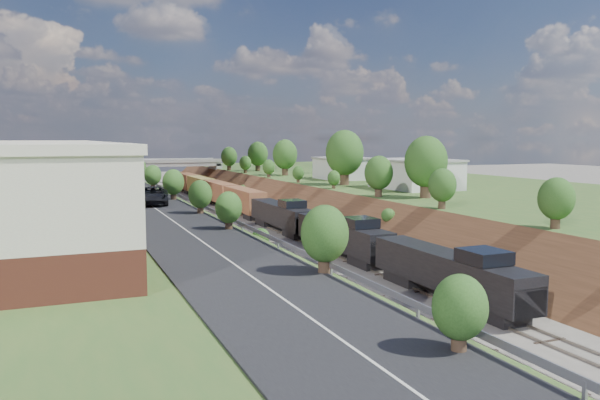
# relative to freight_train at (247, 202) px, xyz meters

# --- Properties ---
(platform_right) EXTENTS (44.00, 180.00, 5.00)m
(platform_right) POSITION_rel_freight_train_xyz_m (30.40, -7.11, 0.06)
(platform_right) COLOR #395F27
(platform_right) RESTS_ON ground
(embankment_left) EXTENTS (10.00, 180.00, 10.00)m
(embankment_left) POSITION_rel_freight_train_xyz_m (-13.60, -7.11, -2.44)
(embankment_left) COLOR brown
(embankment_left) RESTS_ON ground
(embankment_right) EXTENTS (10.00, 180.00, 10.00)m
(embankment_right) POSITION_rel_freight_train_xyz_m (8.40, -7.11, -2.44)
(embankment_right) COLOR brown
(embankment_right) RESTS_ON ground
(rail_left_track) EXTENTS (1.58, 180.00, 0.18)m
(rail_left_track) POSITION_rel_freight_train_xyz_m (-5.20, -7.11, -2.35)
(rail_left_track) COLOR gray
(rail_left_track) RESTS_ON ground
(rail_right_track) EXTENTS (1.58, 180.00, 0.18)m
(rail_right_track) POSITION_rel_freight_train_xyz_m (0.00, -7.11, -2.35)
(rail_right_track) COLOR gray
(rail_right_track) RESTS_ON ground
(road) EXTENTS (8.00, 180.00, 0.10)m
(road) POSITION_rel_freight_train_xyz_m (-18.10, -7.11, 2.61)
(road) COLOR black
(road) RESTS_ON platform_left
(guardrail) EXTENTS (0.10, 171.00, 0.70)m
(guardrail) POSITION_rel_freight_train_xyz_m (-14.00, -7.31, 3.10)
(guardrail) COLOR #99999E
(guardrail) RESTS_ON platform_left
(commercial_building) EXTENTS (14.30, 62.30, 7.00)m
(commercial_building) POSITION_rel_freight_train_xyz_m (-30.60, -29.11, 6.06)
(commercial_building) COLOR brown
(commercial_building) RESTS_ON platform_left
(overpass) EXTENTS (24.50, 8.30, 7.40)m
(overpass) POSITION_rel_freight_train_xyz_m (-2.60, 54.89, 2.47)
(overpass) COLOR gray
(overpass) RESTS_ON ground
(white_building_near) EXTENTS (9.00, 12.00, 4.00)m
(white_building_near) POSITION_rel_freight_train_xyz_m (20.90, -15.11, 4.56)
(white_building_near) COLOR silver
(white_building_near) RESTS_ON platform_right
(white_building_far) EXTENTS (8.00, 10.00, 3.60)m
(white_building_far) POSITION_rel_freight_train_xyz_m (20.40, 6.89, 4.36)
(white_building_far) COLOR silver
(white_building_far) RESTS_ON platform_right
(tree_right_large) EXTENTS (5.25, 5.25, 7.61)m
(tree_right_large) POSITION_rel_freight_train_xyz_m (14.40, -27.11, 6.94)
(tree_right_large) COLOR #473323
(tree_right_large) RESTS_ON platform_right
(tree_left_crest) EXTENTS (2.45, 2.45, 3.55)m
(tree_left_crest) POSITION_rel_freight_train_xyz_m (-14.40, -47.11, 4.59)
(tree_left_crest) COLOR #473323
(tree_left_crest) RESTS_ON platform_left
(freight_train) EXTENTS (2.84, 114.90, 4.55)m
(freight_train) POSITION_rel_freight_train_xyz_m (0.00, 0.00, 0.00)
(freight_train) COLOR black
(freight_train) RESTS_ON ground
(suv) EXTENTS (4.25, 7.34, 1.92)m
(suv) POSITION_rel_freight_train_xyz_m (-17.75, -22.60, 3.62)
(suv) COLOR black
(suv) RESTS_ON road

